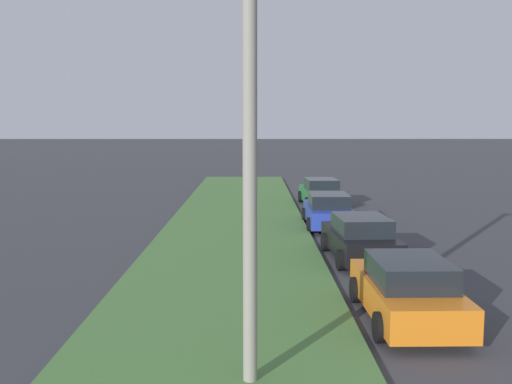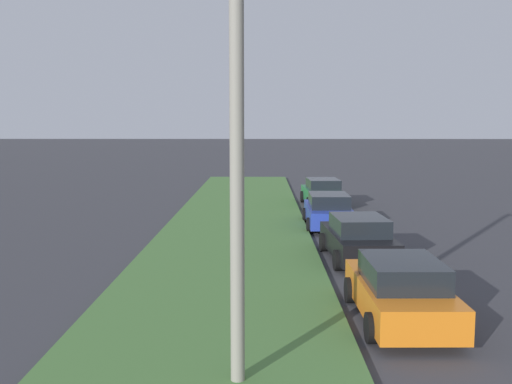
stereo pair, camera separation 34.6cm
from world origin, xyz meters
The scene contains 6 objects.
grass_median centered at (10.00, 8.22, 0.06)m, with size 60.00×6.00×0.12m, color #477238.
parked_car_orange centered at (6.07, 3.99, 0.72)m, with size 4.32×2.06×1.47m.
parked_car_black centered at (11.99, 3.98, 0.72)m, with size 4.39×2.20×1.47m.
parked_car_blue centered at (17.97, 4.27, 0.72)m, with size 4.32×2.06×1.47m.
parked_car_green centered at (24.54, 3.84, 0.72)m, with size 4.39×2.19×1.47m.
streetlight centered at (2.85, 7.18, 4.39)m, with size 1.06×2.81×7.50m.
Camera 1 is at (-6.79, 7.46, 4.49)m, focal length 41.13 mm.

